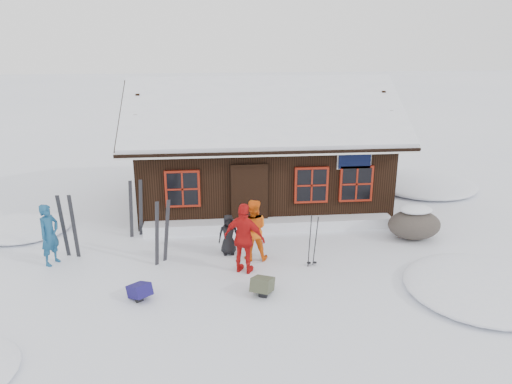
{
  "coord_description": "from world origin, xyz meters",
  "views": [
    {
      "loc": [
        -0.29,
        -11.85,
        5.9
      ],
      "look_at": [
        1.06,
        2.06,
        1.3
      ],
      "focal_mm": 35.0,
      "sensor_mm": 36.0,
      "label": 1
    }
  ],
  "objects_px": {
    "skier_orange_left": "(253,230)",
    "skier_orange_right": "(244,239)",
    "ski_poles": "(313,242)",
    "backpack_olive": "(262,287)",
    "skier_teal": "(49,235)",
    "ski_pair_left": "(162,233)",
    "backpack_blue": "(140,293)",
    "boulder": "(414,224)",
    "skier_crouched": "(228,235)"
  },
  "relations": [
    {
      "from": "skier_orange_left",
      "to": "skier_orange_right",
      "type": "distance_m",
      "value": 0.79
    },
    {
      "from": "ski_poles",
      "to": "backpack_olive",
      "type": "relative_size",
      "value": 2.41
    },
    {
      "from": "skier_teal",
      "to": "ski_pair_left",
      "type": "height_order",
      "value": "ski_pair_left"
    },
    {
      "from": "ski_pair_left",
      "to": "backpack_blue",
      "type": "height_order",
      "value": "ski_pair_left"
    },
    {
      "from": "ski_pair_left",
      "to": "skier_orange_right",
      "type": "bearing_deg",
      "value": -55.38
    },
    {
      "from": "boulder",
      "to": "ski_poles",
      "type": "relative_size",
      "value": 1.09
    },
    {
      "from": "skier_orange_left",
      "to": "backpack_blue",
      "type": "xyz_separation_m",
      "value": [
        -2.76,
        -1.84,
        -0.69
      ]
    },
    {
      "from": "ski_pair_left",
      "to": "ski_poles",
      "type": "distance_m",
      "value": 3.92
    },
    {
      "from": "ski_pair_left",
      "to": "backpack_olive",
      "type": "bearing_deg",
      "value": -73.31
    },
    {
      "from": "ski_pair_left",
      "to": "ski_poles",
      "type": "relative_size",
      "value": 1.23
    },
    {
      "from": "skier_orange_left",
      "to": "backpack_olive",
      "type": "bearing_deg",
      "value": 95.81
    },
    {
      "from": "boulder",
      "to": "ski_poles",
      "type": "height_order",
      "value": "ski_poles"
    },
    {
      "from": "boulder",
      "to": "ski_poles",
      "type": "bearing_deg",
      "value": -156.17
    },
    {
      "from": "skier_orange_right",
      "to": "ski_pair_left",
      "type": "distance_m",
      "value": 2.24
    },
    {
      "from": "ski_pair_left",
      "to": "skier_orange_left",
      "type": "bearing_deg",
      "value": -36.01
    },
    {
      "from": "backpack_blue",
      "to": "backpack_olive",
      "type": "bearing_deg",
      "value": -38.26
    },
    {
      "from": "skier_teal",
      "to": "skier_orange_left",
      "type": "bearing_deg",
      "value": -64.15
    },
    {
      "from": "skier_crouched",
      "to": "boulder",
      "type": "xyz_separation_m",
      "value": [
        5.47,
        0.54,
        -0.11
      ]
    },
    {
      "from": "skier_orange_left",
      "to": "ski_pair_left",
      "type": "xyz_separation_m",
      "value": [
        -2.37,
        0.04,
        -0.01
      ]
    },
    {
      "from": "skier_teal",
      "to": "backpack_olive",
      "type": "relative_size",
      "value": 2.81
    },
    {
      "from": "skier_orange_right",
      "to": "backpack_blue",
      "type": "bearing_deg",
      "value": 49.51
    },
    {
      "from": "skier_orange_left",
      "to": "backpack_olive",
      "type": "distance_m",
      "value": 2.0
    },
    {
      "from": "skier_orange_left",
      "to": "boulder",
      "type": "relative_size",
      "value": 1.08
    },
    {
      "from": "skier_orange_left",
      "to": "backpack_blue",
      "type": "height_order",
      "value": "skier_orange_left"
    },
    {
      "from": "skier_orange_left",
      "to": "ski_poles",
      "type": "relative_size",
      "value": 1.18
    },
    {
      "from": "boulder",
      "to": "backpack_blue",
      "type": "relative_size",
      "value": 2.92
    },
    {
      "from": "skier_orange_right",
      "to": "ski_pair_left",
      "type": "relative_size",
      "value": 1.05
    },
    {
      "from": "ski_pair_left",
      "to": "backpack_blue",
      "type": "xyz_separation_m",
      "value": [
        -0.38,
        -1.88,
        -0.68
      ]
    },
    {
      "from": "skier_crouched",
      "to": "backpack_blue",
      "type": "relative_size",
      "value": 2.14
    },
    {
      "from": "boulder",
      "to": "ski_pair_left",
      "type": "distance_m",
      "value": 7.28
    },
    {
      "from": "skier_teal",
      "to": "skier_crouched",
      "type": "height_order",
      "value": "skier_teal"
    },
    {
      "from": "skier_crouched",
      "to": "backpack_olive",
      "type": "xyz_separation_m",
      "value": [
        0.68,
        -2.25,
        -0.41
      ]
    },
    {
      "from": "skier_teal",
      "to": "backpack_olive",
      "type": "bearing_deg",
      "value": -83.3
    },
    {
      "from": "skier_teal",
      "to": "backpack_blue",
      "type": "relative_size",
      "value": 3.11
    },
    {
      "from": "skier_teal",
      "to": "ski_pair_left",
      "type": "relative_size",
      "value": 0.94
    },
    {
      "from": "backpack_blue",
      "to": "backpack_olive",
      "type": "distance_m",
      "value": 2.82
    },
    {
      "from": "backpack_blue",
      "to": "skier_orange_left",
      "type": "bearing_deg",
      "value": -3.74
    },
    {
      "from": "backpack_blue",
      "to": "skier_crouched",
      "type": "bearing_deg",
      "value": 8.67
    },
    {
      "from": "skier_orange_right",
      "to": "backpack_olive",
      "type": "bearing_deg",
      "value": 131.82
    },
    {
      "from": "skier_crouched",
      "to": "ski_poles",
      "type": "xyz_separation_m",
      "value": [
        2.13,
        -0.93,
        0.1
      ]
    },
    {
      "from": "skier_teal",
      "to": "ski_poles",
      "type": "bearing_deg",
      "value": -68.33
    },
    {
      "from": "skier_orange_left",
      "to": "backpack_olive",
      "type": "xyz_separation_m",
      "value": [
        0.06,
        -1.88,
        -0.68
      ]
    },
    {
      "from": "boulder",
      "to": "backpack_blue",
      "type": "xyz_separation_m",
      "value": [
        -7.6,
        -2.75,
        -0.31
      ]
    },
    {
      "from": "skier_crouched",
      "to": "ski_poles",
      "type": "relative_size",
      "value": 0.8
    },
    {
      "from": "skier_orange_right",
      "to": "backpack_olive",
      "type": "relative_size",
      "value": 3.12
    },
    {
      "from": "skier_orange_right",
      "to": "skier_crouched",
      "type": "distance_m",
      "value": 1.22
    },
    {
      "from": "skier_orange_left",
      "to": "skier_orange_right",
      "type": "height_order",
      "value": "skier_orange_right"
    },
    {
      "from": "skier_orange_right",
      "to": "backpack_blue",
      "type": "relative_size",
      "value": 3.46
    },
    {
      "from": "skier_crouched",
      "to": "skier_orange_right",
      "type": "bearing_deg",
      "value": -74.28
    },
    {
      "from": "skier_orange_left",
      "to": "skier_crouched",
      "type": "distance_m",
      "value": 0.78
    }
  ]
}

